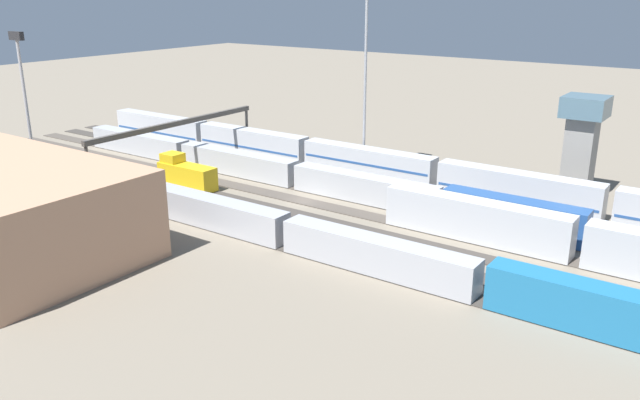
% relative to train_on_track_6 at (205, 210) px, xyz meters
% --- Properties ---
extents(ground_plane, '(400.00, 400.00, 0.00)m').
position_rel_train_on_track_6_xyz_m(ground_plane, '(-4.74, -15.00, -2.08)').
color(ground_plane, '#756B5B').
extents(track_bed_0, '(140.00, 2.80, 0.12)m').
position_rel_train_on_track_6_xyz_m(track_bed_0, '(-4.74, -30.00, -2.02)').
color(track_bed_0, '#3D3833').
rests_on(track_bed_0, ground_plane).
extents(track_bed_1, '(140.00, 2.80, 0.12)m').
position_rel_train_on_track_6_xyz_m(track_bed_1, '(-4.74, -25.00, -2.02)').
color(track_bed_1, '#3D3833').
rests_on(track_bed_1, ground_plane).
extents(track_bed_2, '(140.00, 2.80, 0.12)m').
position_rel_train_on_track_6_xyz_m(track_bed_2, '(-4.74, -20.00, -2.02)').
color(track_bed_2, '#4C443D').
rests_on(track_bed_2, ground_plane).
extents(track_bed_3, '(140.00, 2.80, 0.12)m').
position_rel_train_on_track_6_xyz_m(track_bed_3, '(-4.74, -15.00, -2.02)').
color(track_bed_3, '#4C443D').
rests_on(track_bed_3, ground_plane).
extents(track_bed_4, '(140.00, 2.80, 0.12)m').
position_rel_train_on_track_6_xyz_m(track_bed_4, '(-4.74, -10.00, -2.02)').
color(track_bed_4, '#3D3833').
rests_on(track_bed_4, ground_plane).
extents(track_bed_5, '(140.00, 2.80, 0.12)m').
position_rel_train_on_track_6_xyz_m(track_bed_5, '(-4.74, -5.00, -2.02)').
color(track_bed_5, '#3D3833').
rests_on(track_bed_5, ground_plane).
extents(track_bed_6, '(140.00, 2.80, 0.12)m').
position_rel_train_on_track_6_xyz_m(track_bed_6, '(-4.74, 0.00, -2.02)').
color(track_bed_6, '#3D3833').
rests_on(track_bed_6, ground_plane).
extents(train_on_track_6, '(114.80, 3.00, 4.40)m').
position_rel_train_on_track_6_xyz_m(train_on_track_6, '(0.00, 0.00, 0.00)').
color(train_on_track_6, '#1E6B9E').
rests_on(train_on_track_6, ground_plane).
extents(train_on_track_3, '(47.20, 3.00, 5.00)m').
position_rel_train_on_track_6_xyz_m(train_on_track_3, '(-42.77, -15.00, 0.54)').
color(train_on_track_3, silver).
rests_on(train_on_track_3, ground_plane).
extents(train_on_track_0, '(119.80, 3.06, 5.00)m').
position_rel_train_on_track_6_xyz_m(train_on_track_0, '(-6.48, -30.00, 0.51)').
color(train_on_track_0, silver).
rests_on(train_on_track_0, ground_plane).
extents(train_on_track_4, '(10.00, 3.00, 5.00)m').
position_rel_train_on_track_6_xyz_m(train_on_track_4, '(13.91, -10.00, 0.08)').
color(train_on_track_4, gold).
rests_on(train_on_track_4, ground_plane).
extents(train_on_track_2, '(90.60, 3.00, 4.40)m').
position_rel_train_on_track_6_xyz_m(train_on_track_2, '(1.67, -20.00, 0.01)').
color(train_on_track_2, '#285193').
rests_on(train_on_track_2, ground_plane).
extents(light_mast_0, '(2.80, 0.70, 32.04)m').
position_rel_train_on_track_6_xyz_m(light_mast_0, '(-3.91, -32.82, 17.87)').
color(light_mast_0, '#9EA0A5').
rests_on(light_mast_0, ground_plane).
extents(light_mast_1, '(2.80, 0.70, 23.46)m').
position_rel_train_on_track_6_xyz_m(light_mast_1, '(31.26, 4.00, 13.20)').
color(light_mast_1, '#9EA0A5').
rests_on(light_mast_1, ground_plane).
extents(signal_gantry, '(0.70, 35.00, 8.80)m').
position_rel_train_on_track_6_xyz_m(signal_gantry, '(20.85, -15.00, 5.58)').
color(signal_gantry, '#4C4742').
rests_on(signal_gantry, ground_plane).
extents(control_tower, '(6.00, 6.00, 14.65)m').
position_rel_train_on_track_6_xyz_m(control_tower, '(-35.78, -41.07, 6.44)').
color(control_tower, gray).
rests_on(control_tower, ground_plane).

